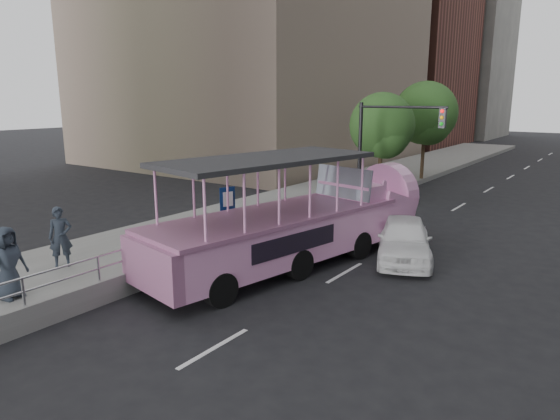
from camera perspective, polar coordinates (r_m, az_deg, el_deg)
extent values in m
plane|color=black|center=(13.48, -4.77, -11.02)|extent=(160.00, 160.00, 0.00)
cube|color=gray|center=(24.34, 0.21, 0.23)|extent=(5.50, 80.00, 0.30)
cube|color=gray|center=(16.68, -8.51, -4.64)|extent=(0.24, 30.00, 0.36)
cylinder|color=silver|center=(13.17, -27.28, -8.32)|extent=(0.07, 0.07, 0.70)
cylinder|color=silver|center=(14.09, -20.04, -6.30)|extent=(0.07, 0.07, 0.70)
cylinder|color=silver|center=(15.23, -13.83, -4.48)|extent=(0.07, 0.07, 0.70)
cylinder|color=silver|center=(16.53, -8.57, -2.88)|extent=(0.07, 0.07, 0.70)
cylinder|color=silver|center=(17.96, -4.12, -1.51)|extent=(0.07, 0.07, 0.70)
cylinder|color=silver|center=(19.49, -0.35, -0.34)|extent=(0.07, 0.07, 0.70)
cylinder|color=silver|center=(21.10, 2.85, 0.65)|extent=(0.07, 0.07, 0.70)
cylinder|color=silver|center=(22.77, 5.60, 1.51)|extent=(0.07, 0.07, 0.70)
cylinder|color=silver|center=(24.49, 7.97, 2.24)|extent=(0.07, 0.07, 0.70)
cylinder|color=silver|center=(16.53, -8.57, -2.88)|extent=(0.06, 22.00, 0.06)
cylinder|color=silver|center=(16.44, -8.61, -1.78)|extent=(0.06, 22.00, 0.06)
cylinder|color=black|center=(15.24, -12.12, -6.49)|extent=(0.54, 1.00, 0.95)
cylinder|color=black|center=(13.41, -6.86, -8.99)|extent=(0.54, 1.00, 0.95)
cylinder|color=black|center=(16.87, -3.51, -4.34)|extent=(0.54, 1.00, 0.95)
cylinder|color=black|center=(15.24, 2.15, -6.21)|extent=(0.54, 1.00, 0.95)
cylinder|color=black|center=(18.82, 3.42, -2.52)|extent=(0.54, 1.00, 0.95)
cylinder|color=black|center=(17.38, 9.02, -3.96)|extent=(0.54, 1.00, 0.95)
cube|color=#EA94CD|center=(15.99, -0.27, -3.00)|extent=(4.22, 9.01, 1.32)
cube|color=#EA94CD|center=(19.65, 10.59, 0.55)|extent=(2.96, 2.69, 1.65)
cylinder|color=#EA94CD|center=(20.31, 12.12, 1.79)|extent=(2.58, 1.19, 2.48)
cube|color=#975880|center=(13.47, -14.45, -6.47)|extent=(2.66, 0.86, 1.32)
cube|color=#975880|center=(15.81, -0.28, -0.47)|extent=(4.40, 9.34, 0.13)
cube|color=#262628|center=(15.22, -1.45, 5.80)|extent=(4.06, 7.38, 0.15)
cube|color=#8891A1|center=(18.00, 7.24, 3.14)|extent=(2.43, 0.67, 1.11)
cube|color=#EA94CD|center=(18.42, 8.16, 2.33)|extent=(2.48, 1.47, 0.53)
imported|color=white|center=(17.45, 14.00, -3.23)|extent=(3.32, 4.66, 1.47)
imported|color=#2A323D|center=(16.74, -23.80, -2.83)|extent=(0.74, 0.82, 1.88)
imported|color=#2A323D|center=(14.69, -28.66, -5.31)|extent=(0.75, 1.02, 1.93)
cylinder|color=black|center=(17.12, -5.96, -1.85)|extent=(0.07, 0.07, 2.26)
cube|color=navy|center=(16.91, -6.04, 1.26)|extent=(0.24, 0.52, 0.81)
cube|color=white|center=(16.89, -5.96, 1.25)|extent=(0.15, 0.34, 0.50)
cylinder|color=black|center=(24.60, 9.08, 5.99)|extent=(0.18, 0.18, 5.20)
cylinder|color=black|center=(23.61, 13.71, 11.36)|extent=(4.20, 0.12, 0.12)
cube|color=black|center=(22.96, 18.10, 9.95)|extent=(0.28, 0.22, 0.85)
sphere|color=red|center=(22.83, 18.04, 10.69)|extent=(0.16, 0.16, 0.16)
cylinder|color=#3C291B|center=(28.08, 11.34, 4.54)|extent=(0.22, 0.22, 3.08)
sphere|color=#2C5A24|center=(27.85, 11.56, 9.48)|extent=(3.52, 3.52, 3.52)
sphere|color=#2C5A24|center=(27.44, 12.01, 8.26)|extent=(2.42, 2.42, 2.42)
cylinder|color=#3C291B|center=(33.50, 15.99, 5.93)|extent=(0.22, 0.22, 3.47)
sphere|color=#2C5A24|center=(33.31, 16.28, 10.59)|extent=(3.97, 3.97, 3.97)
sphere|color=#2C5A24|center=(32.92, 16.69, 9.46)|extent=(2.73, 2.73, 2.73)
cube|color=brown|center=(63.43, 11.94, 19.34)|extent=(18.00, 16.00, 26.00)
cube|color=gray|center=(77.31, 18.28, 15.51)|extent=(16.00, 14.00, 20.00)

